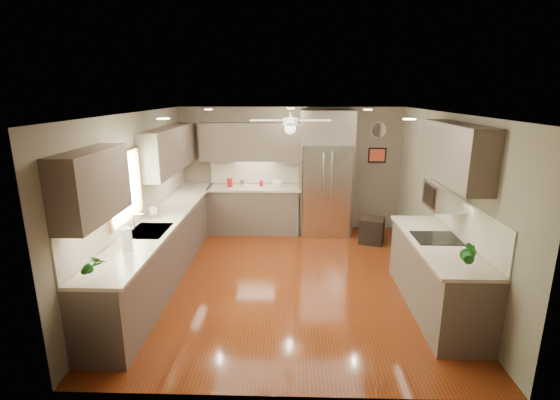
# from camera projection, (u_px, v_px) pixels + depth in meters

# --- Properties ---
(floor) EXTENTS (5.00, 5.00, 0.00)m
(floor) POSITION_uv_depth(u_px,v_px,m) (289.00, 279.00, 6.23)
(floor) COLOR #472209
(floor) RESTS_ON ground
(ceiling) EXTENTS (5.00, 5.00, 0.00)m
(ceiling) POSITION_uv_depth(u_px,v_px,m) (290.00, 113.00, 5.59)
(ceiling) COLOR white
(ceiling) RESTS_ON ground
(wall_back) EXTENTS (4.50, 0.00, 4.50)m
(wall_back) POSITION_uv_depth(u_px,v_px,m) (290.00, 169.00, 8.33)
(wall_back) COLOR #6A6051
(wall_back) RESTS_ON ground
(wall_front) EXTENTS (4.50, 0.00, 4.50)m
(wall_front) POSITION_uv_depth(u_px,v_px,m) (288.00, 275.00, 3.50)
(wall_front) COLOR #6A6051
(wall_front) RESTS_ON ground
(wall_left) EXTENTS (0.00, 5.00, 5.00)m
(wall_left) POSITION_uv_depth(u_px,v_px,m) (137.00, 199.00, 5.98)
(wall_left) COLOR #6A6051
(wall_left) RESTS_ON ground
(wall_right) EXTENTS (0.00, 5.00, 5.00)m
(wall_right) POSITION_uv_depth(u_px,v_px,m) (445.00, 202.00, 5.85)
(wall_right) COLOR #6A6051
(wall_right) RESTS_ON ground
(canister_a) EXTENTS (0.13, 0.13, 0.17)m
(canister_a) POSITION_uv_depth(u_px,v_px,m) (230.00, 183.00, 8.13)
(canister_a) COLOR maroon
(canister_a) RESTS_ON back_run
(canister_b) EXTENTS (0.10, 0.10, 0.15)m
(canister_b) POSITION_uv_depth(u_px,v_px,m) (243.00, 183.00, 8.11)
(canister_b) COLOR silver
(canister_b) RESTS_ON back_run
(canister_d) EXTENTS (0.08, 0.08, 0.11)m
(canister_d) POSITION_uv_depth(u_px,v_px,m) (261.00, 183.00, 8.16)
(canister_d) COLOR maroon
(canister_d) RESTS_ON back_run
(soap_bottle) EXTENTS (0.13, 0.13, 0.21)m
(soap_bottle) POSITION_uv_depth(u_px,v_px,m) (154.00, 210.00, 6.14)
(soap_bottle) COLOR white
(soap_bottle) RESTS_ON left_run
(potted_plant_left) EXTENTS (0.19, 0.13, 0.34)m
(potted_plant_left) POSITION_uv_depth(u_px,v_px,m) (93.00, 265.00, 4.05)
(potted_plant_left) COLOR #195A1A
(potted_plant_left) RESTS_ON left_run
(potted_plant_right) EXTENTS (0.23, 0.20, 0.35)m
(potted_plant_right) POSITION_uv_depth(u_px,v_px,m) (470.00, 254.00, 4.30)
(potted_plant_right) COLOR #195A1A
(potted_plant_right) RESTS_ON right_run
(bowl) EXTENTS (0.27, 0.27, 0.06)m
(bowl) POSITION_uv_depth(u_px,v_px,m) (278.00, 186.00, 8.11)
(bowl) COLOR tan
(bowl) RESTS_ON back_run
(left_run) EXTENTS (0.65, 4.70, 1.45)m
(left_run) POSITION_uv_depth(u_px,v_px,m) (164.00, 244.00, 6.31)
(left_run) COLOR #4B4037
(left_run) RESTS_ON ground
(back_run) EXTENTS (1.85, 0.65, 1.45)m
(back_run) POSITION_uv_depth(u_px,v_px,m) (255.00, 208.00, 8.26)
(back_run) COLOR #4B4037
(back_run) RESTS_ON ground
(uppers) EXTENTS (4.50, 4.70, 0.95)m
(uppers) POSITION_uv_depth(u_px,v_px,m) (244.00, 151.00, 6.46)
(uppers) COLOR #4B4037
(uppers) RESTS_ON wall_left
(window) EXTENTS (0.05, 1.12, 0.92)m
(window) POSITION_uv_depth(u_px,v_px,m) (124.00, 187.00, 5.42)
(window) COLOR #BFF2B2
(window) RESTS_ON wall_left
(sink) EXTENTS (0.50, 0.70, 0.32)m
(sink) POSITION_uv_depth(u_px,v_px,m) (149.00, 233.00, 5.57)
(sink) COLOR silver
(sink) RESTS_ON left_run
(refrigerator) EXTENTS (1.06, 0.75, 2.45)m
(refrigerator) POSITION_uv_depth(u_px,v_px,m) (326.00, 175.00, 7.99)
(refrigerator) COLOR silver
(refrigerator) RESTS_ON ground
(right_run) EXTENTS (0.70, 2.20, 1.45)m
(right_run) POSITION_uv_depth(u_px,v_px,m) (437.00, 274.00, 5.28)
(right_run) COLOR #4B4037
(right_run) RESTS_ON ground
(microwave) EXTENTS (0.43, 0.55, 0.34)m
(microwave) POSITION_uv_depth(u_px,v_px,m) (445.00, 195.00, 5.26)
(microwave) COLOR silver
(microwave) RESTS_ON wall_right
(ceiling_fan) EXTENTS (1.18, 1.18, 0.32)m
(ceiling_fan) POSITION_uv_depth(u_px,v_px,m) (290.00, 124.00, 5.92)
(ceiling_fan) COLOR white
(ceiling_fan) RESTS_ON ceiling
(recessed_lights) EXTENTS (2.84, 3.14, 0.01)m
(recessed_lights) POSITION_uv_depth(u_px,v_px,m) (288.00, 112.00, 5.98)
(recessed_lights) COLOR white
(recessed_lights) RESTS_ON ceiling
(wall_clock) EXTENTS (0.30, 0.03, 0.30)m
(wall_clock) POSITION_uv_depth(u_px,v_px,m) (379.00, 130.00, 8.06)
(wall_clock) COLOR white
(wall_clock) RESTS_ON wall_back
(framed_print) EXTENTS (0.36, 0.03, 0.30)m
(framed_print) POSITION_uv_depth(u_px,v_px,m) (377.00, 155.00, 8.18)
(framed_print) COLOR black
(framed_print) RESTS_ON wall_back
(stool) EXTENTS (0.55, 0.55, 0.50)m
(stool) POSITION_uv_depth(u_px,v_px,m) (372.00, 230.00, 7.70)
(stool) COLOR black
(stool) RESTS_ON ground
(paper_towel) EXTENTS (0.12, 0.12, 0.30)m
(paper_towel) POSITION_uv_depth(u_px,v_px,m) (127.00, 239.00, 4.82)
(paper_towel) COLOR white
(paper_towel) RESTS_ON left_run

